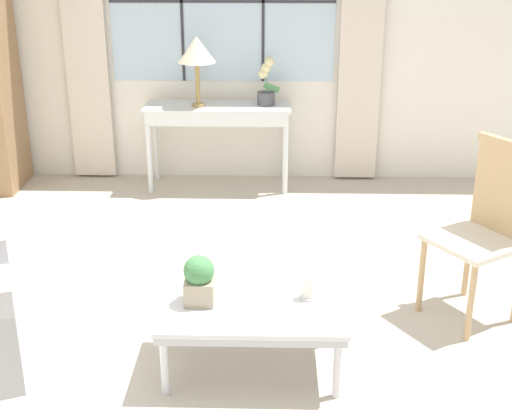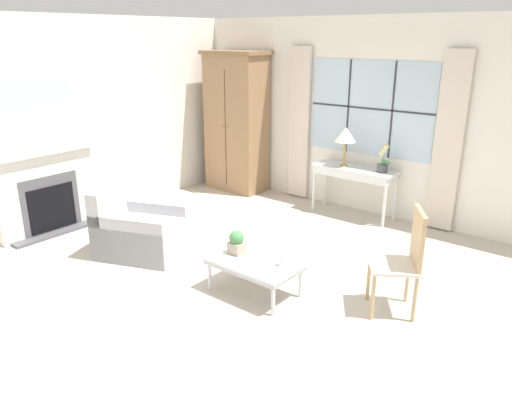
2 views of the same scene
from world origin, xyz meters
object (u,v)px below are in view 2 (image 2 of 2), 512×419
table_lamp (346,135)px  coffee_table (254,265)px  side_chair_wooden (405,255)px  pillar_candle (282,261)px  armchair_upholstered (141,232)px  fireplace (45,184)px  armoire (236,122)px  potted_orchid (383,161)px  console_table (355,174)px  potted_plant_small (237,242)px

table_lamp → coffee_table: 2.91m
side_chair_wooden → pillar_candle: side_chair_wooden is taller
table_lamp → armchair_upholstered: size_ratio=0.49×
fireplace → table_lamp: size_ratio=3.56×
armchair_upholstered → pillar_candle: armchair_upholstered is taller
armoire → fireplace: bearing=-102.0°
armoire → table_lamp: size_ratio=3.98×
potted_orchid → table_lamp: bearing=-172.2°
armoire → potted_orchid: (2.62, 0.09, -0.27)m
potted_orchid → fireplace: bearing=-135.7°
armchair_upholstered → side_chair_wooden: (3.04, 0.69, 0.31)m
armoire → potted_orchid: armoire is taller
fireplace → table_lamp: bearing=49.1°
potted_orchid → pillar_candle: potted_orchid is taller
coffee_table → potted_orchid: bearing=89.3°
fireplace → side_chair_wooden: fireplace is taller
armoire → pillar_candle: armoire is taller
fireplace → pillar_candle: 3.58m
console_table → armchair_upholstered: 3.17m
potted_orchid → armchair_upholstered: (-1.75, -2.89, -0.60)m
pillar_candle → console_table: bearing=103.8°
table_lamp → coffee_table: bearing=-78.9°
side_chair_wooden → pillar_candle: size_ratio=7.83×
table_lamp → side_chair_wooden: bearing=-48.8°
fireplace → side_chair_wooden: (4.57, 1.02, -0.08)m
console_table → pillar_candle: bearing=-76.2°
side_chair_wooden → armoire: bearing=151.7°
potted_orchid → armoire: bearing=-178.1°
table_lamp → coffee_table: size_ratio=0.62×
potted_orchid → side_chair_wooden: bearing=-59.6°
armchair_upholstered → side_chair_wooden: bearing=12.9°
fireplace → console_table: fireplace is taller
console_table → potted_orchid: potted_orchid is taller
side_chair_wooden → coffee_table: 1.48m
potted_orchid → potted_plant_small: size_ratio=1.58×
potted_orchid → potted_plant_small: 2.82m
armchair_upholstered → pillar_candle: size_ratio=8.96×
armchair_upholstered → fireplace: bearing=-168.1°
console_table → side_chair_wooden: 2.74m
coffee_table → potted_plant_small: (-0.26, 0.03, 0.17)m
armchair_upholstered → side_chair_wooden: side_chair_wooden is taller
table_lamp → armoire: bearing=-179.7°
console_table → pillar_candle: console_table is taller
table_lamp → console_table: bearing=15.2°
armoire → pillar_candle: size_ratio=17.34×
potted_orchid → pillar_candle: size_ratio=3.05×
armoire → side_chair_wooden: armoire is taller
armoire → coffee_table: armoire is taller
armoire → side_chair_wooden: bearing=-28.3°
armchair_upholstered → potted_plant_small: (1.46, 0.11, 0.22)m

